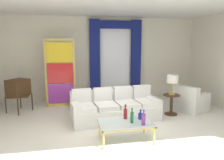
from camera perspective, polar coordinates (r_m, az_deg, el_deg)
name	(u,v)px	position (r m, az deg, el deg)	size (l,w,h in m)	color
ground_plane	(118,128)	(5.38, 1.67, -12.69)	(16.00, 16.00, 0.00)	silver
wall_rear	(100,59)	(8.01, -3.07, 5.68)	(8.00, 0.12, 3.00)	silver
ceiling_slab	(112,5)	(5.85, 0.01, 19.22)	(8.00, 7.60, 0.04)	white
curtained_window	(116,52)	(7.93, 0.97, 7.40)	(2.00, 0.17, 2.70)	white
couch_white_long	(115,108)	(5.92, 0.71, -7.45)	(2.42, 1.16, 0.86)	white
coffee_table	(126,124)	(4.63, 3.62, -11.53)	(1.12, 0.69, 0.41)	silver
bottle_blue_decanter	(144,119)	(4.47, 8.35, -10.10)	(0.08, 0.08, 0.33)	#753384
bottle_crystal_tall	(132,117)	(4.56, 5.33, -9.65)	(0.07, 0.07, 0.32)	#196B3D
bottle_amber_squat	(140,116)	(4.81, 7.56, -9.33)	(0.10, 0.10, 0.22)	navy
bottle_ruby_flask	(125,113)	(4.78, 3.57, -8.70)	(0.08, 0.08, 0.32)	maroon
vintage_tv	(18,88)	(7.02, -23.62, -2.01)	(0.75, 0.77, 1.35)	#472D19
armchair_white	(190,102)	(7.04, 20.01, -5.43)	(1.09, 1.08, 0.80)	white
stained_glass_divider	(60,75)	(7.14, -13.53, 1.40)	(0.95, 0.05, 2.20)	gold
peacock_figurine	(76,101)	(7.01, -9.59, -5.62)	(0.44, 0.60, 0.50)	beige
round_side_table	(171,103)	(6.50, 15.46, -5.81)	(0.48, 0.48, 0.59)	#472D19
table_lamp_brass	(172,80)	(6.36, 15.73, 0.06)	(0.32, 0.32, 0.57)	#B29338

